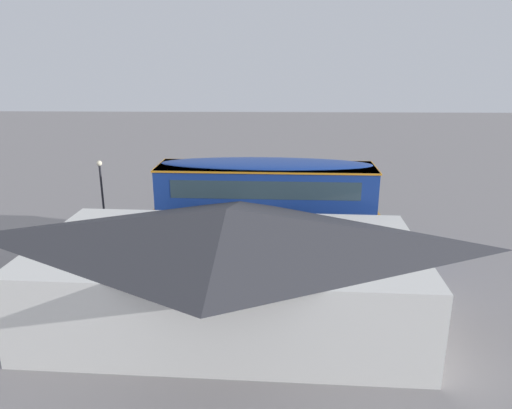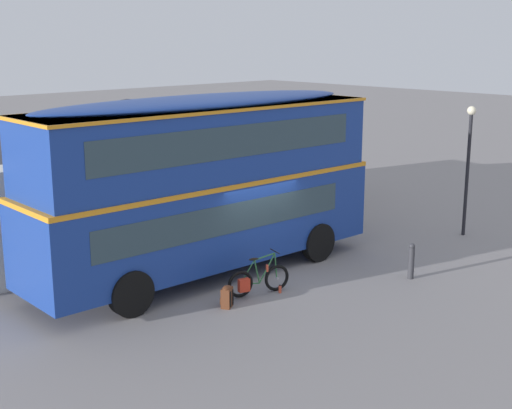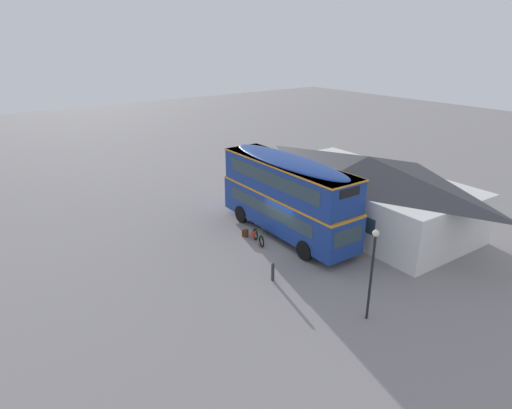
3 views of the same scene
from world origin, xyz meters
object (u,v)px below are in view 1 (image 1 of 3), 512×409
object	(u,v)px
backpack_on_ground	(289,237)
water_bottle_red_squeeze	(258,239)
street_lamp	(102,190)
kerb_bollard	(199,221)
double_decker_bus	(266,206)
touring_bicycle	(267,236)

from	to	relation	value
backpack_on_ground	water_bottle_red_squeeze	bearing A→B (deg)	-6.63
water_bottle_red_squeeze	street_lamp	bearing A→B (deg)	-2.38
street_lamp	kerb_bollard	distance (m)	5.39
street_lamp	kerb_bollard	size ratio (longest dim) A/B	4.26
street_lamp	backpack_on_ground	bearing A→B (deg)	176.92
double_decker_bus	kerb_bollard	size ratio (longest dim) A/B	10.38
touring_bicycle	water_bottle_red_squeeze	size ratio (longest dim) A/B	7.80
water_bottle_red_squeeze	double_decker_bus	bearing A→B (deg)	99.90
water_bottle_red_squeeze	street_lamp	size ratio (longest dim) A/B	0.05
backpack_on_ground	street_lamp	bearing A→B (deg)	-3.08
touring_bicycle	water_bottle_red_squeeze	bearing A→B (deg)	-31.01
double_decker_bus	water_bottle_red_squeeze	world-z (taller)	double_decker_bus
backpack_on_ground	kerb_bollard	distance (m)	5.20
kerb_bollard	street_lamp	bearing A→B (deg)	15.02
double_decker_bus	water_bottle_red_squeeze	size ratio (longest dim) A/B	47.65
water_bottle_red_squeeze	kerb_bollard	distance (m)	3.68
backpack_on_ground	water_bottle_red_squeeze	distance (m)	1.62
backpack_on_ground	kerb_bollard	xyz separation A→B (m)	(4.87, -1.81, 0.23)
double_decker_bus	touring_bicycle	xyz separation A→B (m)	(-0.09, -2.06, -2.27)
double_decker_bus	kerb_bollard	bearing A→B (deg)	-47.22
backpack_on_ground	kerb_bollard	size ratio (longest dim) A/B	0.54
backpack_on_ground	water_bottle_red_squeeze	world-z (taller)	backpack_on_ground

